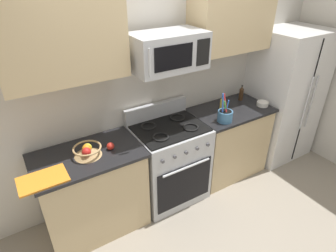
% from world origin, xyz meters
% --- Properties ---
extents(ground_plane, '(16.00, 16.00, 0.00)m').
position_xyz_m(ground_plane, '(0.00, 0.00, 0.00)').
color(ground_plane, gray).
extents(wall_back, '(8.00, 0.10, 2.60)m').
position_xyz_m(wall_back, '(0.00, 1.07, 1.30)').
color(wall_back, beige).
rests_on(wall_back, ground).
extents(counter_left, '(1.00, 0.62, 0.91)m').
position_xyz_m(counter_left, '(-0.89, 0.69, 0.46)').
color(counter_left, tan).
rests_on(counter_left, ground).
extents(range_oven, '(0.76, 0.66, 1.09)m').
position_xyz_m(range_oven, '(-0.00, 0.69, 0.47)').
color(range_oven, '#B2B5BA').
rests_on(range_oven, ground).
extents(counter_right, '(0.96, 0.62, 0.91)m').
position_xyz_m(counter_right, '(0.87, 0.69, 0.46)').
color(counter_right, tan).
rests_on(counter_right, ground).
extents(refrigerator, '(0.85, 0.73, 1.75)m').
position_xyz_m(refrigerator, '(1.80, 0.68, 0.87)').
color(refrigerator, silver).
rests_on(refrigerator, ground).
extents(microwave, '(0.70, 0.44, 0.34)m').
position_xyz_m(microwave, '(-0.00, 0.72, 1.72)').
color(microwave, '#B2B5BA').
extents(upper_cabinets_left, '(0.99, 0.34, 0.78)m').
position_xyz_m(upper_cabinets_left, '(-0.90, 0.85, 1.97)').
color(upper_cabinets_left, tan).
extents(upper_cabinets_right, '(0.95, 0.34, 0.78)m').
position_xyz_m(upper_cabinets_right, '(0.88, 0.85, 1.97)').
color(upper_cabinets_right, tan).
extents(utensil_crock, '(0.16, 0.16, 0.33)m').
position_xyz_m(utensil_crock, '(0.60, 0.51, 0.98)').
color(utensil_crock, teal).
rests_on(utensil_crock, counter_right).
extents(fruit_basket, '(0.26, 0.26, 0.11)m').
position_xyz_m(fruit_basket, '(-0.88, 0.67, 0.96)').
color(fruit_basket, tan).
rests_on(fruit_basket, counter_left).
extents(apple_loose, '(0.07, 0.07, 0.07)m').
position_xyz_m(apple_loose, '(-0.67, 0.65, 0.95)').
color(apple_loose, red).
rests_on(apple_loose, counter_left).
extents(cutting_board, '(0.38, 0.26, 0.02)m').
position_xyz_m(cutting_board, '(-1.30, 0.53, 0.92)').
color(cutting_board, orange).
rests_on(cutting_board, counter_left).
extents(bottle_oil, '(0.05, 0.05, 0.18)m').
position_xyz_m(bottle_oil, '(0.77, 0.75, 0.99)').
color(bottle_oil, gold).
rests_on(bottle_oil, counter_right).
extents(bottle_soy, '(0.05, 0.05, 0.20)m').
position_xyz_m(bottle_soy, '(1.15, 0.83, 1.00)').
color(bottle_soy, '#382314').
rests_on(bottle_soy, counter_right).
extents(prep_bowl, '(0.14, 0.14, 0.05)m').
position_xyz_m(prep_bowl, '(1.26, 0.57, 0.94)').
color(prep_bowl, white).
rests_on(prep_bowl, counter_right).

